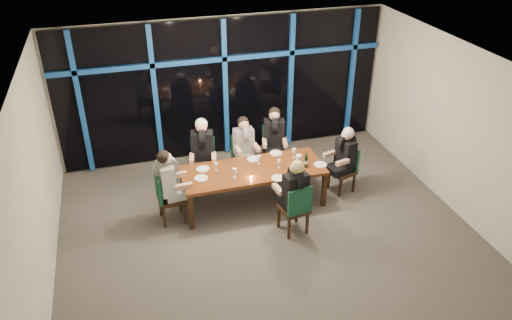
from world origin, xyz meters
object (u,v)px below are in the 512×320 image
(chair_far_right, at_px, (274,147))
(diner_far_left, at_px, (202,145))
(chair_end_left, at_px, (166,195))
(chair_near_mid, at_px, (296,207))
(water_pitcher, at_px, (299,160))
(chair_far_mid, at_px, (243,154))
(chair_far_left, at_px, (203,161))
(diner_far_right, at_px, (274,132))
(wine_bottle, at_px, (306,162))
(diner_far_mid, at_px, (244,140))
(chair_end_right, at_px, (346,167))
(diner_end_left, at_px, (169,176))
(diner_near_mid, at_px, (295,186))
(dining_table, at_px, (253,172))
(diner_end_right, at_px, (344,151))

(chair_far_right, bearing_deg, diner_far_left, -155.91)
(chair_end_left, distance_m, diner_far_left, 1.30)
(chair_near_mid, relative_size, water_pitcher, 4.83)
(chair_far_mid, bearing_deg, water_pitcher, -56.59)
(chair_far_right, height_order, diner_far_left, diner_far_left)
(chair_far_left, height_order, diner_far_left, diner_far_left)
(diner_far_right, bearing_deg, wine_bottle, -64.97)
(chair_end_left, relative_size, wine_bottle, 3.28)
(chair_far_left, xyz_separation_m, diner_far_mid, (0.83, 0.02, 0.32))
(chair_end_right, bearing_deg, diner_end_left, -104.36)
(chair_far_mid, xyz_separation_m, diner_far_mid, (0.00, -0.08, 0.37))
(chair_far_left, xyz_separation_m, diner_near_mid, (1.19, -1.87, 0.36))
(chair_far_mid, height_order, chair_end_left, chair_end_left)
(diner_far_right, bearing_deg, diner_near_mid, -84.12)
(dining_table, xyz_separation_m, diner_far_mid, (0.08, 0.90, 0.20))
(diner_far_left, distance_m, diner_far_mid, 0.85)
(dining_table, xyz_separation_m, chair_end_left, (-1.61, -0.10, -0.14))
(diner_far_mid, xyz_separation_m, diner_far_right, (0.65, 0.08, 0.05))
(chair_end_left, distance_m, diner_end_right, 3.41)
(chair_end_right, bearing_deg, diner_far_left, -123.00)
(chair_far_mid, xyz_separation_m, chair_end_left, (-1.69, -1.08, 0.02))
(diner_end_left, bearing_deg, chair_end_right, -92.91)
(chair_end_left, distance_m, chair_near_mid, 2.28)
(diner_far_left, distance_m, water_pitcher, 1.84)
(diner_end_right, height_order, wine_bottle, diner_end_right)
(chair_far_right, relative_size, diner_far_mid, 1.09)
(dining_table, relative_size, wine_bottle, 8.81)
(chair_far_right, height_order, diner_end_left, diner_end_left)
(diner_end_left, bearing_deg, wine_bottle, -96.34)
(chair_far_right, xyz_separation_m, water_pitcher, (0.10, -1.15, 0.30))
(water_pitcher, bearing_deg, chair_near_mid, -129.79)
(chair_far_mid, xyz_separation_m, diner_end_right, (1.70, -1.04, 0.36))
(diner_far_mid, xyz_separation_m, wine_bottle, (0.87, -1.10, -0.02))
(wine_bottle, distance_m, water_pitcher, 0.16)
(diner_far_mid, height_order, diner_near_mid, diner_near_mid)
(chair_end_right, bearing_deg, water_pitcher, -102.61)
(chair_end_left, bearing_deg, wine_bottle, -96.14)
(chair_far_mid, bearing_deg, chair_end_left, -149.96)
(chair_far_mid, bearing_deg, diner_end_right, -33.96)
(wine_bottle, bearing_deg, chair_far_left, 147.46)
(chair_far_left, height_order, diner_end_right, diner_end_right)
(chair_far_mid, distance_m, wine_bottle, 1.51)
(diner_end_right, relative_size, wine_bottle, 3.05)
(chair_far_mid, height_order, diner_far_right, diner_far_right)
(dining_table, bearing_deg, diner_end_right, -1.92)
(diner_far_left, distance_m, diner_end_left, 1.17)
(dining_table, distance_m, chair_far_left, 1.16)
(chair_far_left, xyz_separation_m, wine_bottle, (1.70, -1.08, 0.30))
(chair_far_mid, distance_m, diner_near_mid, 2.04)
(chair_end_right, relative_size, chair_near_mid, 0.95)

